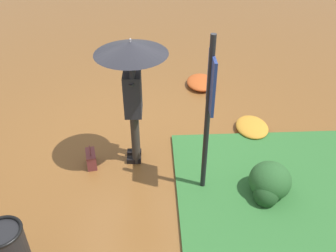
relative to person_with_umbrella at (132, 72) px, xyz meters
name	(u,v)px	position (x,y,z in m)	size (l,w,h in m)	color
ground_plane	(140,148)	(-0.33, 0.04, -1.55)	(18.00, 18.00, 0.00)	brown
person_with_umbrella	(132,72)	(0.00, 0.00, 0.00)	(0.96, 0.96, 2.04)	#2D2823
info_sign_post	(209,101)	(0.62, 0.95, -0.11)	(0.44, 0.07, 2.30)	black
handbag	(91,159)	(0.05, -0.70, -1.42)	(0.32, 0.19, 0.37)	brown
shrub_cluster	(269,183)	(0.83, 1.82, -1.31)	(0.63, 0.58, 0.52)	#285628
leaf_pile_near_person	(201,82)	(-2.37, 1.29, -1.47)	(0.74, 0.59, 0.16)	#B74C1E
leaf_pile_by_bench	(252,127)	(-0.73, 1.98, -1.48)	(0.69, 0.55, 0.15)	#C68428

